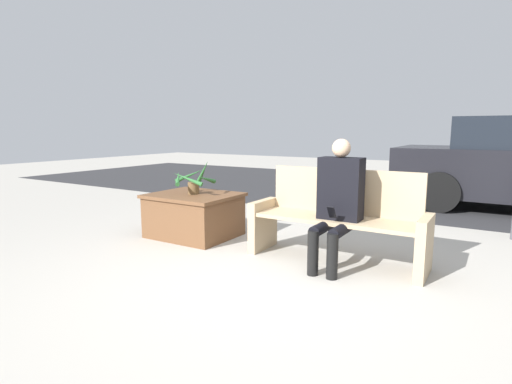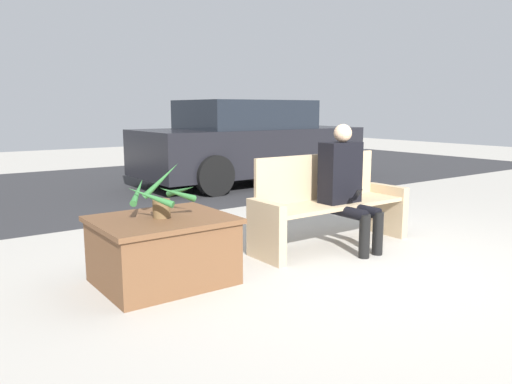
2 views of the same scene
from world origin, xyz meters
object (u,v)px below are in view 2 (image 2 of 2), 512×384
Objects in this scene: bench at (328,204)px; parked_car at (249,143)px; planter_box at (163,248)px; person_seated at (346,181)px; potted_plant at (162,196)px; bollard_post at (318,178)px.

bench is 0.42× the size of parked_car.
bench is 1.88m from planter_box.
person_seated is 1.94m from potted_plant.
planter_box is 1.55× the size of bollard_post.
person_seated reaches higher than bollard_post.
planter_box is 3.98m from bollard_post.
planter_box is (-1.88, -0.04, -0.15)m from bench.
bench is 1.89m from potted_plant.
potted_plant reaches higher than bench.
parked_car reaches higher than bollard_post.
parked_car reaches higher than bench.
planter_box is at bearing -132.19° from parked_car.
parked_car reaches higher than potted_plant.
person_seated is at bearing -4.05° from potted_plant.
bollard_post is (-0.26, -2.20, -0.41)m from parked_car.
person_seated is 4.63m from parked_car.
parked_car is at bearing 83.37° from bollard_post.
bollard_post is (3.48, 1.92, 0.07)m from planter_box.
parked_car is at bearing 47.86° from potted_plant.
bench is at bearing 108.08° from person_seated.
bollard_post reaches higher than planter_box.
parked_car is (3.74, 4.12, 0.47)m from planter_box.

